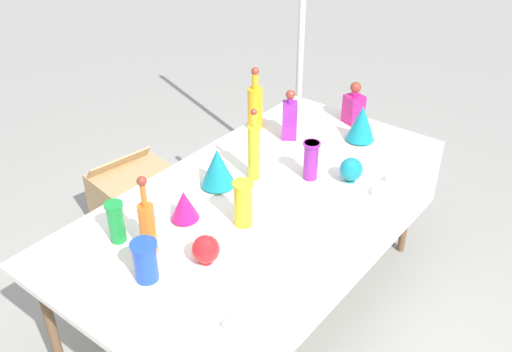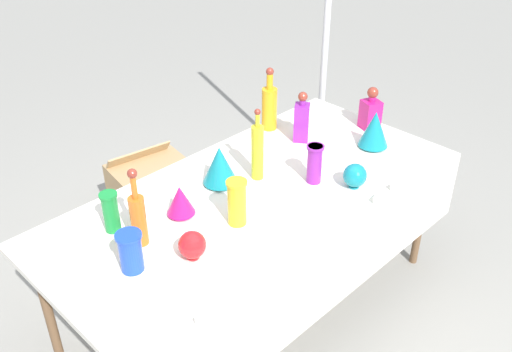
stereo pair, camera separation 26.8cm
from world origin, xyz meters
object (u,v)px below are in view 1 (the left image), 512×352
round_bowl_1 (351,169)px  round_bowl_0 (206,249)px  tall_bottle_1 (254,151)px  fluted_vase_2 (362,123)px  slender_vase_1 (243,202)px  tall_bottle_2 (147,225)px  cardboard_box_behind_left (137,199)px  tall_bottle_0 (255,106)px  fluted_vase_1 (218,167)px  square_decanter_0 (354,106)px  slender_vase_0 (311,159)px  fluted_vase_0 (184,205)px  square_decanter_1 (290,118)px  slender_vase_2 (145,260)px  canopy_pole (300,63)px  slender_vase_3 (116,221)px

round_bowl_1 → round_bowl_0: bearing=170.5°
tall_bottle_1 → fluted_vase_2: tall_bottle_1 is taller
slender_vase_1 → round_bowl_1: bearing=-17.9°
tall_bottle_2 → fluted_vase_2: 1.40m
tall_bottle_1 → cardboard_box_behind_left: bearing=88.7°
tall_bottle_0 → fluted_vase_1: size_ratio=1.81×
tall_bottle_1 → fluted_vase_1: size_ratio=1.85×
square_decanter_0 → fluted_vase_1: size_ratio=1.23×
tall_bottle_1 → fluted_vase_1: 0.20m
tall_bottle_0 → square_decanter_0: (0.41, -0.41, -0.04)m
tall_bottle_1 → cardboard_box_behind_left: size_ratio=0.69×
slender_vase_0 → fluted_vase_0: slender_vase_0 is taller
square_decanter_1 → slender_vase_0: 0.43m
fluted_vase_1 → round_bowl_0: size_ratio=1.66×
slender_vase_2 → cardboard_box_behind_left: bearing=52.4°
slender_vase_2 → canopy_pole: 2.06m
fluted_vase_1 → fluted_vase_2: 0.89m
tall_bottle_0 → square_decanter_1: 0.23m
fluted_vase_2 → slender_vase_3: bearing=165.3°
square_decanter_0 → square_decanter_1: (-0.39, 0.18, 0.02)m
fluted_vase_2 → square_decanter_1: bearing=123.6°
fluted_vase_1 → round_bowl_1: 0.66m
cardboard_box_behind_left → tall_bottle_2: bearing=-126.3°
tall_bottle_1 → canopy_pole: 1.23m
square_decanter_0 → fluted_vase_2: (-0.17, -0.15, 0.00)m
square_decanter_0 → slender_vase_2: size_ratio=1.46×
square_decanter_0 → slender_vase_3: square_decanter_0 is taller
square_decanter_0 → slender_vase_3: bearing=171.9°
slender_vase_0 → round_bowl_0: bearing=-178.4°
fluted_vase_0 → fluted_vase_1: 0.31m
fluted_vase_1 → fluted_vase_2: size_ratio=0.98×
square_decanter_0 → slender_vase_3: (-1.59, 0.23, -0.00)m
slender_vase_3 → slender_vase_2: bearing=-107.9°
slender_vase_2 → fluted_vase_1: size_ratio=0.85×
fluted_vase_0 → fluted_vase_1: fluted_vase_1 is taller
square_decanter_1 → round_bowl_1: square_decanter_1 is taller
tall_bottle_0 → fluted_vase_2: tall_bottle_0 is taller
round_bowl_0 → tall_bottle_0: bearing=28.6°
slender_vase_2 → fluted_vase_2: (1.50, -0.10, 0.02)m
tall_bottle_1 → round_bowl_0: tall_bottle_1 is taller
tall_bottle_1 → cardboard_box_behind_left: tall_bottle_1 is taller
fluted_vase_0 → round_bowl_0: fluted_vase_0 is taller
tall_bottle_1 → slender_vase_3: 0.76m
square_decanter_1 → slender_vase_2: square_decanter_1 is taller
cardboard_box_behind_left → square_decanter_1: bearing=-64.3°
tall_bottle_2 → slender_vase_1: bearing=-25.9°
fluted_vase_2 → slender_vase_0: bearing=179.7°
slender_vase_0 → slender_vase_2: size_ratio=1.16×
tall_bottle_1 → round_bowl_1: 0.49m
slender_vase_3 → cardboard_box_behind_left: size_ratio=0.35×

